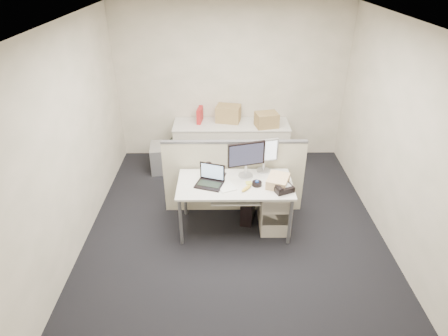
{
  "coord_description": "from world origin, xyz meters",
  "views": [
    {
      "loc": [
        -0.18,
        -4.12,
        3.34
      ],
      "look_at": [
        -0.14,
        0.15,
        0.87
      ],
      "focal_mm": 30.0,
      "sensor_mm": 36.0,
      "label": 1
    }
  ],
  "objects_px": {
    "monitor_main": "(246,160)",
    "desk_phone": "(283,188)",
    "desk": "(235,187)",
    "laptop": "(209,177)"
  },
  "relations": [
    {
      "from": "desk",
      "to": "desk_phone",
      "type": "height_order",
      "value": "desk_phone"
    },
    {
      "from": "monitor_main",
      "to": "desk_phone",
      "type": "height_order",
      "value": "monitor_main"
    },
    {
      "from": "desk",
      "to": "laptop",
      "type": "relative_size",
      "value": 4.41
    },
    {
      "from": "desk",
      "to": "monitor_main",
      "type": "xyz_separation_m",
      "value": [
        0.15,
        0.18,
        0.32
      ]
    },
    {
      "from": "laptop",
      "to": "desk_phone",
      "type": "distance_m",
      "value": 0.95
    },
    {
      "from": "laptop",
      "to": "desk_phone",
      "type": "bearing_deg",
      "value": 10.25
    },
    {
      "from": "monitor_main",
      "to": "desk",
      "type": "bearing_deg",
      "value": -145.0
    },
    {
      "from": "desk",
      "to": "desk_phone",
      "type": "xyz_separation_m",
      "value": [
        0.6,
        -0.18,
        0.1
      ]
    },
    {
      "from": "monitor_main",
      "to": "laptop",
      "type": "distance_m",
      "value": 0.55
    },
    {
      "from": "monitor_main",
      "to": "desk_phone",
      "type": "xyz_separation_m",
      "value": [
        0.45,
        -0.36,
        -0.21
      ]
    }
  ]
}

